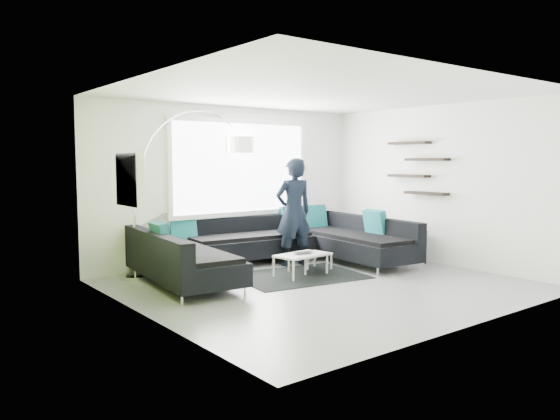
% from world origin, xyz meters
% --- Properties ---
extents(ground, '(5.50, 5.50, 0.00)m').
position_xyz_m(ground, '(0.00, 0.00, 0.00)').
color(ground, gray).
rests_on(ground, ground).
extents(room_shell, '(5.54, 5.04, 2.82)m').
position_xyz_m(room_shell, '(0.04, 0.21, 1.81)').
color(room_shell, white).
rests_on(room_shell, ground).
extents(sectional_sofa, '(4.57, 3.08, 0.93)m').
position_xyz_m(sectional_sofa, '(0.04, 1.26, 0.41)').
color(sectional_sofa, black).
rests_on(sectional_sofa, ground).
extents(rug, '(2.16, 1.71, 0.01)m').
position_xyz_m(rug, '(0.10, 0.68, 0.01)').
color(rug, black).
rests_on(rug, ground).
extents(coffee_table, '(1.14, 0.75, 0.35)m').
position_xyz_m(coffee_table, '(0.33, 0.78, 0.17)').
color(coffee_table, white).
rests_on(coffee_table, ground).
extents(arc_lamp, '(2.59, 1.09, 2.70)m').
position_xyz_m(arc_lamp, '(-2.01, 2.13, 1.35)').
color(arc_lamp, white).
rests_on(arc_lamp, ground).
extents(side_table, '(0.56, 0.56, 0.59)m').
position_xyz_m(side_table, '(2.40, 0.33, 0.30)').
color(side_table, black).
rests_on(side_table, ground).
extents(person, '(0.85, 0.70, 1.87)m').
position_xyz_m(person, '(0.62, 1.45, 0.94)').
color(person, black).
rests_on(person, ground).
extents(laptop, '(0.37, 0.25, 0.03)m').
position_xyz_m(laptop, '(0.20, 0.64, 0.36)').
color(laptop, black).
rests_on(laptop, coffee_table).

